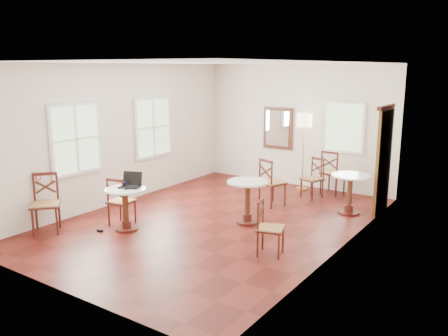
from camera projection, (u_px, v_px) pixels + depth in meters
name	position (u px, v px, depth m)	size (l,w,h in m)	color
ground	(215.00, 221.00, 9.03)	(7.00, 7.00, 0.00)	#57150E
room_shell	(221.00, 122.00, 8.88)	(5.02, 7.02, 3.01)	white
cafe_table_near	(126.00, 205.00, 8.45)	(0.73, 0.73, 0.78)	#491A12
cafe_table_mid	(247.00, 197.00, 8.83)	(0.78, 0.78, 0.82)	#491A12
cafe_table_back	(350.00, 190.00, 9.40)	(0.77, 0.77, 0.81)	#491A12
chair_near_a	(121.00, 201.00, 8.74)	(0.49, 0.49, 0.92)	#491A12
chair_near_b	(45.00, 203.00, 8.36)	(0.69, 0.69, 1.06)	#491A12
chair_mid_a	(271.00, 182.00, 9.96)	(0.61, 0.61, 1.02)	#491A12
chair_mid_b	(269.00, 228.00, 7.35)	(0.51, 0.51, 0.89)	#491A12
chair_back_a	(332.00, 172.00, 10.84)	(0.54, 0.54, 1.05)	#491A12
chair_back_b	(313.00, 178.00, 10.57)	(0.53, 0.53, 0.91)	#491A12
floor_lamp	(304.00, 125.00, 11.04)	(0.36, 0.36, 1.85)	#BF8C3F
laptop	(131.00, 183.00, 8.54)	(0.45, 0.42, 0.26)	black
mouse	(125.00, 189.00, 8.35)	(0.09, 0.06, 0.03)	black
navy_mug	(124.00, 184.00, 8.52)	(0.12, 0.08, 0.09)	black
water_glass	(134.00, 185.00, 8.49)	(0.06, 0.06, 0.09)	white
power_adapter	(100.00, 230.00, 8.46)	(0.10, 0.06, 0.04)	black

